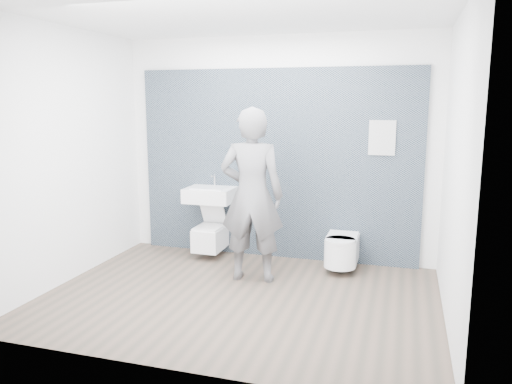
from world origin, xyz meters
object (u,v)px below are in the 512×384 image
(visitor, at_px, (252,195))
(toilet_square, at_px, (210,236))
(toilet_rounded, at_px, (341,250))
(washbasin, at_px, (210,194))

(visitor, bearing_deg, toilet_square, -47.53)
(toilet_square, relative_size, toilet_rounded, 1.01)
(washbasin, distance_m, toilet_rounded, 1.80)
(washbasin, bearing_deg, toilet_rounded, -2.99)
(toilet_square, xyz_separation_m, visitor, (0.77, -0.65, 0.70))
(toilet_rounded, bearing_deg, toilet_square, 177.52)
(toilet_square, distance_m, visitor, 1.23)
(washbasin, distance_m, visitor, 1.03)
(washbasin, distance_m, toilet_square, 0.55)
(toilet_rounded, xyz_separation_m, visitor, (-0.93, -0.58, 0.72))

